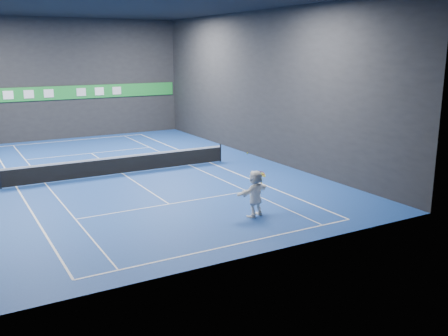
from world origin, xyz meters
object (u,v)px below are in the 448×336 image
player (255,193)px  tennis_ball (247,153)px  tennis_racket (261,174)px  tennis_net (122,164)px

player → tennis_ball: bearing=-44.9°
tennis_racket → tennis_ball: bearing=170.6°
player → tennis_racket: (0.31, 0.05, 0.75)m
player → tennis_net: size_ratio=0.15×
tennis_ball → tennis_net: tennis_ball is taller
player → tennis_racket: player is taller
player → tennis_ball: (-0.31, 0.15, 1.68)m
tennis_ball → tennis_racket: size_ratio=0.12×
tennis_net → tennis_racket: bearing=-74.1°
tennis_ball → tennis_net: (-2.12, 9.49, -2.11)m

